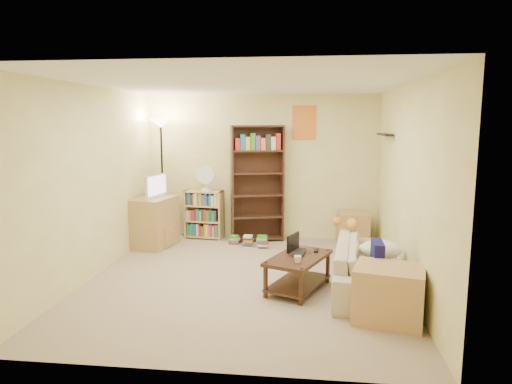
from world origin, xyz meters
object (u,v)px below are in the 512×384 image
floor_lamp (161,144)px  tall_bookshelf (257,181)px  tv_stand (154,222)px  television (153,186)px  coffee_table (298,268)px  short_bookshelf (204,214)px  laptop (303,253)px  end_cabinet (389,294)px  sofa (368,266)px  mug (298,259)px  desk_fan (206,178)px  tabby_cat (349,223)px  side_table (353,228)px

floor_lamp → tall_bookshelf: bearing=6.3°
tv_stand → television: size_ratio=1.24×
coffee_table → short_bookshelf: 2.90m
tall_bookshelf → short_bookshelf: tall_bookshelf is taller
laptop → tall_bookshelf: size_ratio=0.19×
short_bookshelf → floor_lamp: (-0.66, -0.22, 1.24)m
coffee_table → television: bearing=167.1°
tv_stand → end_cabinet: (3.35, -2.49, -0.12)m
sofa → coffee_table: (-0.85, -0.15, -0.01)m
coffee_table → mug: (-0.00, -0.26, 0.19)m
sofa → end_cabinet: end_cabinet is taller
desk_fan → floor_lamp: size_ratio=0.21×
tv_stand → television: television is taller
tabby_cat → floor_lamp: bearing=158.5°
television → side_table: television is taller
television → end_cabinet: 4.23m
laptop → floor_lamp: bearing=57.3°
coffee_table → laptop: laptop is taller
tv_stand → tall_bookshelf: 1.86m
tv_stand → mug: bearing=-28.4°
laptop → desk_fan: size_ratio=0.86×
sofa → desk_fan: (-2.50, 2.15, 0.80)m
sofa → tabby_cat: size_ratio=4.48×
tall_bookshelf → desk_fan: tall_bookshelf is taller
desk_fan → tv_stand: bearing=-142.4°
sofa → desk_fan: bearing=55.9°
laptop → tall_bookshelf: (-0.82, 2.18, 0.61)m
television → tall_bookshelf: (1.65, 0.57, 0.04)m
sofa → short_bookshelf: (-2.55, 2.19, 0.14)m
coffee_table → floor_lamp: 3.47m
short_bookshelf → tall_bookshelf: bearing=4.3°
tv_stand → floor_lamp: bearing=95.9°
tall_bookshelf → sofa: bearing=-67.7°
laptop → mug: 0.38m
sofa → end_cabinet: size_ratio=2.94×
sofa → mug: sofa is taller
side_table → television: bearing=-171.7°
mug → floor_lamp: 3.56m
short_bookshelf → desk_fan: bearing=-35.6°
coffee_table → floor_lamp: (-2.37, 2.12, 1.39)m
mug → desk_fan: 3.11m
tabby_cat → tv_stand: bearing=165.4°
television → tall_bookshelf: tall_bookshelf is taller
desk_fan → end_cabinet: 4.10m
mug → coffee_table: bearing=89.5°
mug → television: size_ratio=0.19×
short_bookshelf → tabby_cat: bearing=-23.9°
sofa → floor_lamp: size_ratio=0.96×
sofa → coffee_table: size_ratio=1.85×
desk_fan → side_table: size_ratio=0.78×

